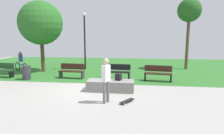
# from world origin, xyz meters

# --- Properties ---
(ground_plane) EXTENTS (28.00, 28.00, 0.00)m
(ground_plane) POSITION_xyz_m (0.00, 0.00, 0.00)
(ground_plane) COLOR #9E9993
(grass_lawn) EXTENTS (26.60, 12.75, 0.01)m
(grass_lawn) POSITION_xyz_m (0.00, 7.63, 0.00)
(grass_lawn) COLOR #2D6B28
(grass_lawn) RESTS_ON ground_plane
(concrete_ledge) EXTENTS (2.26, 0.88, 0.51)m
(concrete_ledge) POSITION_xyz_m (1.06, -0.01, 0.25)
(concrete_ledge) COLOR gray
(concrete_ledge) RESTS_ON ground_plane
(backpack_on_ledge) EXTENTS (0.34, 0.31, 0.32)m
(backpack_on_ledge) POSITION_xyz_m (1.44, 0.09, 0.67)
(backpack_on_ledge) COLOR black
(backpack_on_ledge) RESTS_ON concrete_ledge
(skater_performing_trick) EXTENTS (0.34, 0.38, 1.78)m
(skater_performing_trick) POSITION_xyz_m (1.12, -1.75, 1.05)
(skater_performing_trick) COLOR slate
(skater_performing_trick) RESTS_ON ground_plane
(skateboard_by_ledge) EXTENTS (0.60, 0.78, 0.08)m
(skateboard_by_ledge) POSITION_xyz_m (1.95, -1.62, 0.06)
(skateboard_by_ledge) COLOR black
(skateboard_by_ledge) RESTS_ON ground_plane
(park_bench_near_lamppost) EXTENTS (1.64, 0.61, 0.91)m
(park_bench_near_lamppost) POSITION_xyz_m (1.13, 2.64, 0.48)
(park_bench_near_lamppost) COLOR black
(park_bench_near_lamppost) RESTS_ON ground_plane
(park_bench_near_path) EXTENTS (1.63, 0.59, 0.91)m
(park_bench_near_path) POSITION_xyz_m (-1.74, 2.52, 0.48)
(park_bench_near_path) COLOR #331E14
(park_bench_near_path) RESTS_ON ground_plane
(park_bench_by_oak) EXTENTS (1.65, 0.66, 0.91)m
(park_bench_by_oak) POSITION_xyz_m (3.57, 2.39, 0.48)
(park_bench_by_oak) COLOR #331E14
(park_bench_by_oak) RESTS_ON ground_plane
(park_bench_far_left) EXTENTS (1.62, 0.52, 0.91)m
(park_bench_far_left) POSITION_xyz_m (-6.37, 2.26, 0.48)
(park_bench_far_left) COLOR #1E4223
(park_bench_far_left) RESTS_ON ground_plane
(tree_tall_oak) EXTENTS (3.16, 3.16, 5.15)m
(tree_tall_oak) POSITION_xyz_m (-4.66, 4.52, 3.56)
(tree_tall_oak) COLOR #4C3823
(tree_tall_oak) RESTS_ON grass_lawn
(tree_leaning_ash) EXTENTS (1.81, 1.81, 5.52)m
(tree_leaning_ash) POSITION_xyz_m (6.28, 7.00, 4.52)
(tree_leaning_ash) COLOR brown
(tree_leaning_ash) RESTS_ON grass_lawn
(lamp_post) EXTENTS (0.28, 0.28, 4.42)m
(lamp_post) POSITION_xyz_m (-1.76, 5.84, 2.67)
(lamp_post) COLOR black
(lamp_post) RESTS_ON ground_plane
(trash_bin) EXTENTS (0.51, 0.51, 0.86)m
(trash_bin) POSITION_xyz_m (-4.37, 1.80, 0.43)
(trash_bin) COLOR #333338
(trash_bin) RESTS_ON ground_plane
(cyclist_on_bicycle) EXTENTS (1.60, 0.98, 1.52)m
(cyclist_on_bicycle) POSITION_xyz_m (-6.29, 4.29, 0.63)
(cyclist_on_bicycle) COLOR black
(cyclist_on_bicycle) RESTS_ON ground_plane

